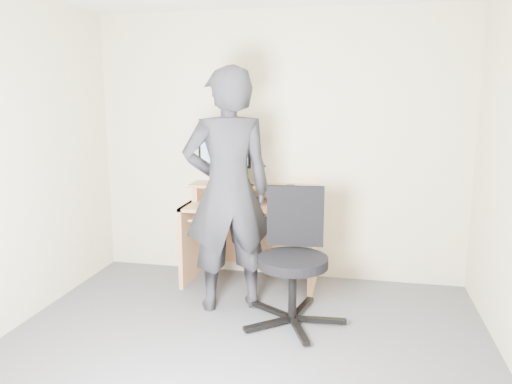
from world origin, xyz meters
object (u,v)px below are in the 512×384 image
(desk, at_px, (252,224))
(person, at_px, (228,191))
(monitor, at_px, (225,154))
(office_chair, at_px, (294,252))

(desk, height_order, person, person)
(desk, xyz_separation_m, monitor, (-0.27, 0.06, 0.65))
(monitor, height_order, office_chair, monitor)
(desk, relative_size, monitor, 2.41)
(desk, bearing_deg, office_chair, -57.40)
(office_chair, bearing_deg, person, 162.32)
(monitor, bearing_deg, person, -73.92)
(office_chair, xyz_separation_m, person, (-0.55, 0.14, 0.43))
(desk, distance_m, person, 0.76)
(office_chair, distance_m, person, 0.71)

